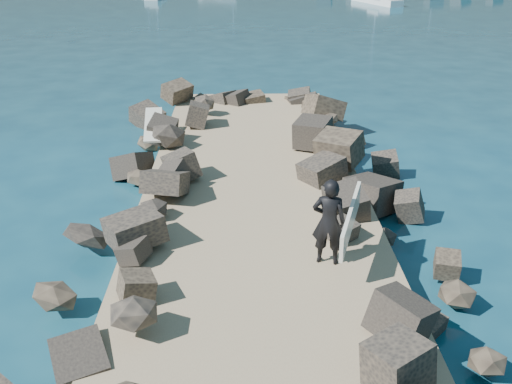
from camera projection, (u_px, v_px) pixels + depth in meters
ground at (255, 228)px, 14.78m from camera, size 800.00×800.00×0.00m
jetty at (257, 259)px, 12.84m from camera, size 6.00×26.00×0.60m
riprap_left at (131, 242)px, 13.15m from camera, size 2.60×22.00×1.00m
riprap_right at (381, 239)px, 13.27m from camera, size 2.60×22.00×1.00m
surfboard_resting at (153, 128)px, 18.94m from camera, size 0.77×2.27×0.07m
surfer_with_board at (332, 221)px, 11.77m from camera, size 1.25×2.28×1.92m
sailboat_c at (377, 0)px, 58.81m from camera, size 4.13×7.25×8.65m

